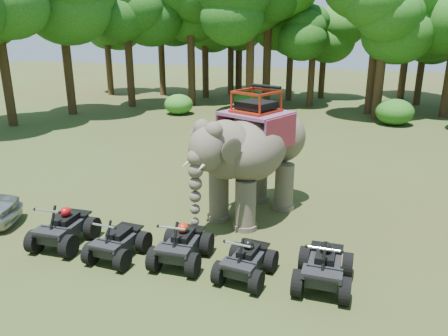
{
  "coord_description": "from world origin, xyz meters",
  "views": [
    {
      "loc": [
        3.77,
        -10.83,
        6.03
      ],
      "look_at": [
        0.0,
        1.2,
        1.9
      ],
      "focal_mm": 35.0,
      "sensor_mm": 36.0,
      "label": 1
    }
  ],
  "objects_px": {
    "elephant": "(253,153)",
    "atv_4": "(325,261)",
    "atv_2": "(181,240)",
    "atv_3": "(246,255)",
    "atv_1": "(117,237)",
    "atv_0": "(63,223)"
  },
  "relations": [
    {
      "from": "atv_0",
      "to": "atv_2",
      "type": "relative_size",
      "value": 1.03
    },
    {
      "from": "atv_2",
      "to": "atv_4",
      "type": "bearing_deg",
      "value": -1.85
    },
    {
      "from": "atv_0",
      "to": "atv_2",
      "type": "height_order",
      "value": "atv_0"
    },
    {
      "from": "atv_1",
      "to": "atv_4",
      "type": "relative_size",
      "value": 0.91
    },
    {
      "from": "atv_1",
      "to": "atv_4",
      "type": "xyz_separation_m",
      "value": [
        5.45,
        0.28,
        0.06
      ]
    },
    {
      "from": "atv_1",
      "to": "elephant",
      "type": "bearing_deg",
      "value": 58.09
    },
    {
      "from": "elephant",
      "to": "atv_2",
      "type": "distance_m",
      "value": 4.06
    },
    {
      "from": "atv_0",
      "to": "atv_1",
      "type": "relative_size",
      "value": 1.11
    },
    {
      "from": "atv_3",
      "to": "elephant",
      "type": "bearing_deg",
      "value": 109.16
    },
    {
      "from": "atv_2",
      "to": "atv_3",
      "type": "relative_size",
      "value": 1.08
    },
    {
      "from": "atv_0",
      "to": "atv_3",
      "type": "bearing_deg",
      "value": -3.02
    },
    {
      "from": "atv_1",
      "to": "atv_3",
      "type": "bearing_deg",
      "value": 4.55
    },
    {
      "from": "atv_0",
      "to": "atv_2",
      "type": "bearing_deg",
      "value": -0.33
    },
    {
      "from": "atv_2",
      "to": "atv_1",
      "type": "bearing_deg",
      "value": -172.53
    },
    {
      "from": "atv_0",
      "to": "atv_3",
      "type": "distance_m",
      "value": 5.41
    },
    {
      "from": "atv_1",
      "to": "atv_3",
      "type": "height_order",
      "value": "atv_1"
    },
    {
      "from": "atv_3",
      "to": "atv_4",
      "type": "xyz_separation_m",
      "value": [
        1.88,
        0.2,
        0.07
      ]
    },
    {
      "from": "atv_2",
      "to": "elephant",
      "type": "bearing_deg",
      "value": 72.59
    },
    {
      "from": "elephant",
      "to": "atv_4",
      "type": "height_order",
      "value": "elephant"
    },
    {
      "from": "elephant",
      "to": "atv_1",
      "type": "xyz_separation_m",
      "value": [
        -2.77,
        -3.93,
        -1.49
      ]
    },
    {
      "from": "atv_1",
      "to": "atv_4",
      "type": "height_order",
      "value": "atv_4"
    },
    {
      "from": "atv_4",
      "to": "atv_0",
      "type": "bearing_deg",
      "value": -178.98
    }
  ]
}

